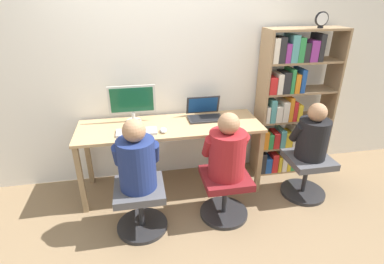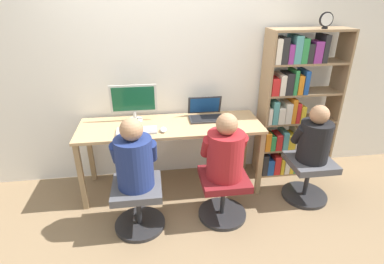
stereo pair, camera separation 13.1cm
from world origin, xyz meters
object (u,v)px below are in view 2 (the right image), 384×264
(laptop, at_px, (206,114))
(person_at_monitor, at_px, (134,158))
(office_chair_right, at_px, (223,192))
(bookshelf, at_px, (291,107))
(person_near_shelf, at_px, (315,138))
(office_chair_side, at_px, (308,175))
(keyboard, at_px, (137,131))
(desk_clock, at_px, (326,20))
(desktop_monitor, at_px, (134,101))
(person_at_laptop, at_px, (225,151))
(office_chair_left, at_px, (138,202))

(laptop, height_order, person_at_monitor, person_at_monitor)
(office_chair_right, relative_size, person_at_monitor, 0.74)
(person_at_monitor, height_order, bookshelf, bookshelf)
(person_at_monitor, xyz_separation_m, bookshelf, (1.76, 0.73, 0.11))
(person_near_shelf, bearing_deg, office_chair_side, -90.00)
(keyboard, distance_m, desk_clock, 2.19)
(bookshelf, bearing_deg, keyboard, -171.54)
(office_chair_right, bearing_deg, laptop, 94.50)
(desktop_monitor, bearing_deg, office_chair_side, -17.64)
(desktop_monitor, height_order, person_near_shelf, desktop_monitor)
(desktop_monitor, relative_size, person_near_shelf, 0.83)
(person_at_laptop, height_order, person_near_shelf, person_at_laptop)
(laptop, distance_m, person_near_shelf, 1.15)
(office_chair_right, height_order, office_chair_side, same)
(keyboard, xyz_separation_m, office_chair_side, (1.77, -0.27, -0.51))
(person_at_laptop, height_order, office_chair_side, person_at_laptop)
(office_chair_left, bearing_deg, desk_clock, 18.92)
(office_chair_right, bearing_deg, desk_clock, 29.24)
(keyboard, xyz_separation_m, person_near_shelf, (1.77, -0.26, -0.07))
(office_chair_left, bearing_deg, keyboard, 88.38)
(desktop_monitor, relative_size, office_chair_side, 1.03)
(desktop_monitor, distance_m, office_chair_side, 2.02)
(keyboard, xyz_separation_m, office_chair_right, (0.80, -0.44, -0.51))
(office_chair_right, bearing_deg, bookshelf, 36.81)
(laptop, relative_size, person_near_shelf, 0.63)
(bookshelf, distance_m, office_chair_side, 0.79)
(office_chair_left, height_order, office_chair_right, same)
(person_at_laptop, relative_size, person_near_shelf, 1.06)
(person_at_monitor, xyz_separation_m, person_at_laptop, (0.82, 0.03, -0.01))
(office_chair_left, xyz_separation_m, person_at_laptop, (0.82, 0.04, 0.46))
(keyboard, bearing_deg, laptop, 18.72)
(person_at_laptop, bearing_deg, person_at_monitor, -177.57)
(desktop_monitor, height_order, keyboard, desktop_monitor)
(office_chair_left, bearing_deg, office_chair_side, 6.64)
(office_chair_side, xyz_separation_m, person_near_shelf, (0.00, 0.00, 0.44))
(office_chair_left, bearing_deg, bookshelf, 22.74)
(desktop_monitor, bearing_deg, person_at_laptop, -41.71)
(person_at_monitor, bearing_deg, office_chair_left, -90.00)
(desktop_monitor, bearing_deg, person_at_monitor, -89.18)
(laptop, distance_m, keyboard, 0.79)
(person_at_laptop, distance_m, office_chair_side, 1.08)
(keyboard, height_order, bookshelf, bookshelf)
(keyboard, relative_size, desk_clock, 2.45)
(office_chair_right, xyz_separation_m, person_at_monitor, (-0.82, -0.03, 0.47))
(keyboard, height_order, person_near_shelf, person_near_shelf)
(laptop, relative_size, keyboard, 0.94)
(office_chair_left, distance_m, person_near_shelf, 1.85)
(keyboard, height_order, office_chair_left, keyboard)
(keyboard, height_order, office_chair_right, keyboard)
(office_chair_left, distance_m, office_chair_right, 0.82)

